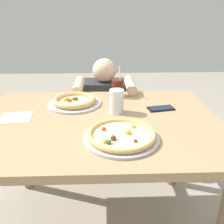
% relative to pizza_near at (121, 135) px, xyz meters
% --- Properties ---
extents(ground_plane, '(8.00, 8.00, 0.00)m').
position_rel_pizza_near_xyz_m(ground_plane, '(-0.11, 0.21, -0.77)').
color(ground_plane, '#9E9384').
extents(dining_table, '(1.29, 0.92, 0.75)m').
position_rel_pizza_near_xyz_m(dining_table, '(-0.11, 0.21, -0.12)').
color(dining_table, tan).
rests_on(dining_table, ground).
extents(pizza_near, '(0.34, 0.34, 0.04)m').
position_rel_pizza_near_xyz_m(pizza_near, '(0.00, 0.00, 0.00)').
color(pizza_near, '#B7B7BC').
rests_on(pizza_near, dining_table).
extents(pizza_far, '(0.32, 0.32, 0.04)m').
position_rel_pizza_near_xyz_m(pizza_far, '(-0.26, 0.43, 0.00)').
color(pizza_far, '#B7B7BC').
rests_on(pizza_far, dining_table).
extents(drink_cup_colored, '(0.08, 0.08, 0.20)m').
position_rel_pizza_near_xyz_m(drink_cup_colored, '(0.02, 0.57, 0.04)').
color(drink_cup_colored, '#4C1E14').
rests_on(drink_cup_colored, dining_table).
extents(water_cup_clear, '(0.08, 0.08, 0.13)m').
position_rel_pizza_near_xyz_m(water_cup_clear, '(-0.01, 0.30, 0.05)').
color(water_cup_clear, silver).
rests_on(water_cup_clear, dining_table).
extents(paper_napkin, '(0.18, 0.16, 0.00)m').
position_rel_pizza_near_xyz_m(paper_napkin, '(-0.55, 0.25, -0.02)').
color(paper_napkin, white).
rests_on(paper_napkin, dining_table).
extents(cell_phone, '(0.16, 0.10, 0.01)m').
position_rel_pizza_near_xyz_m(cell_phone, '(0.25, 0.34, -0.01)').
color(cell_phone, black).
rests_on(cell_phone, dining_table).
extents(diner_seated, '(0.44, 0.53, 0.93)m').
position_rel_pizza_near_xyz_m(diner_seated, '(-0.07, 0.93, -0.36)').
color(diner_seated, '#333847').
rests_on(diner_seated, ground).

